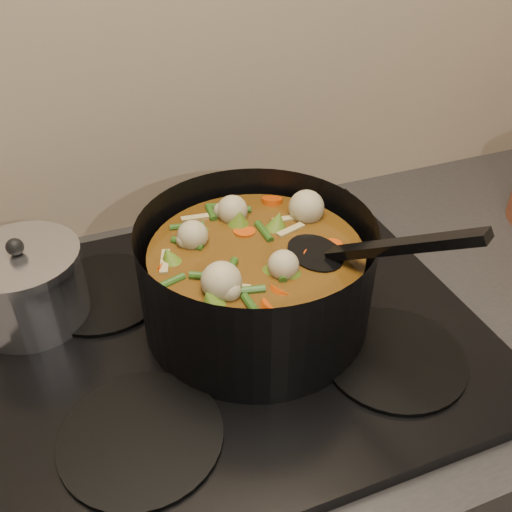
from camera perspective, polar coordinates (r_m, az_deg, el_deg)
name	(u,v)px	position (r m, az deg, el deg)	size (l,w,h in m)	color
counter	(243,512)	(1.15, -1.27, -24.21)	(2.64, 0.64, 0.91)	brown
stovetop	(239,329)	(0.78, -1.72, -7.31)	(0.62, 0.54, 0.03)	black
stockpot	(257,278)	(0.74, 0.05, -2.17)	(0.38, 0.39, 0.22)	black
saucepan	(27,286)	(0.81, -21.94, -2.76)	(0.15, 0.15, 0.13)	silver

